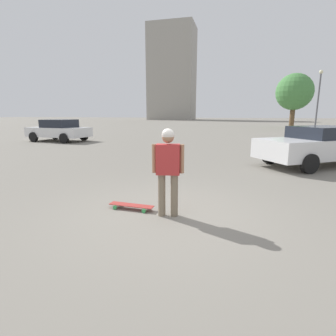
{
  "coord_description": "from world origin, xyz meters",
  "views": [
    {
      "loc": [
        4.4,
        1.14,
        1.85
      ],
      "look_at": [
        0.0,
        0.0,
        0.9
      ],
      "focal_mm": 28.0,
      "sensor_mm": 36.0,
      "label": 1
    }
  ],
  "objects_px": {
    "person": "(168,165)",
    "car_parked_near": "(321,145)",
    "skateboard": "(131,206)",
    "car_parked_far": "(59,130)"
  },
  "relations": [
    {
      "from": "person",
      "to": "car_parked_near",
      "type": "relative_size",
      "value": 0.33
    },
    {
      "from": "person",
      "to": "car_parked_far",
      "type": "height_order",
      "value": "person"
    },
    {
      "from": "car_parked_near",
      "to": "skateboard",
      "type": "bearing_deg",
      "value": 15.78
    },
    {
      "from": "person",
      "to": "skateboard",
      "type": "bearing_deg",
      "value": 160.2
    },
    {
      "from": "car_parked_far",
      "to": "skateboard",
      "type": "bearing_deg",
      "value": 138.37
    },
    {
      "from": "person",
      "to": "car_parked_near",
      "type": "height_order",
      "value": "person"
    },
    {
      "from": "skateboard",
      "to": "car_parked_far",
      "type": "height_order",
      "value": "car_parked_far"
    },
    {
      "from": "person",
      "to": "car_parked_near",
      "type": "bearing_deg",
      "value": 45.49
    },
    {
      "from": "skateboard",
      "to": "car_parked_near",
      "type": "bearing_deg",
      "value": -126.84
    },
    {
      "from": "skateboard",
      "to": "car_parked_near",
      "type": "xyz_separation_m",
      "value": [
        -5.85,
        4.89,
        0.66
      ]
    }
  ]
}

